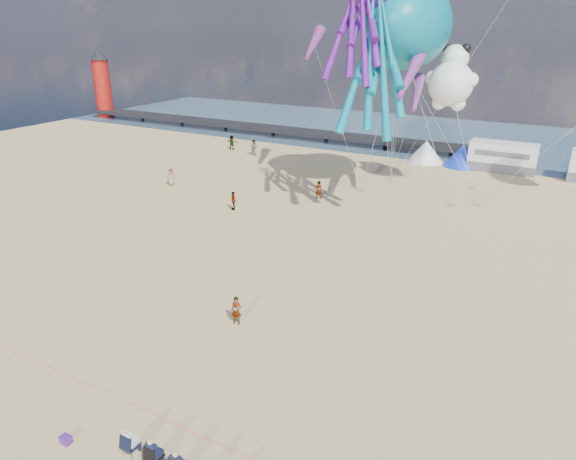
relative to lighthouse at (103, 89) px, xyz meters
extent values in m
plane|color=#D7BD7C|center=(56.00, -44.00, -4.50)|extent=(120.00, 120.00, 0.00)
plane|color=#38556B|center=(56.00, 11.00, -4.48)|extent=(120.00, 120.00, 0.00)
cube|color=black|center=(28.00, 0.00, -3.50)|extent=(60.00, 3.00, 0.50)
cylinder|color=#A5140F|center=(0.00, 0.00, 0.00)|extent=(2.60, 2.60, 9.00)
cube|color=silver|center=(62.00, -4.00, -3.00)|extent=(6.60, 2.50, 3.00)
cone|color=white|center=(54.00, -4.00, -3.30)|extent=(4.00, 4.00, 2.40)
cone|color=#1933CC|center=(58.00, -4.00, -3.30)|extent=(4.00, 4.00, 2.40)
cube|color=#51217D|center=(53.42, -51.66, -4.34)|extent=(0.40, 0.30, 0.32)
cylinder|color=#F2338C|center=(56.00, -49.00, -4.48)|extent=(34.00, 0.03, 0.03)
imported|color=tan|center=(54.35, -41.84, -3.74)|extent=(0.61, 0.45, 1.53)
imported|color=#7F6659|center=(35.13, -24.58, -3.71)|extent=(0.69, 0.62, 1.58)
imported|color=#7F6659|center=(35.51, -10.47, -3.60)|extent=(0.94, 0.67, 1.80)
imported|color=#7F6659|center=(44.28, -27.47, -3.71)|extent=(1.11, 1.15, 1.57)
imported|color=#7F6659|center=(31.62, -9.37, -3.63)|extent=(1.03, 0.46, 1.73)
imported|color=#7F6659|center=(49.29, -21.63, -3.66)|extent=(1.48, 1.41, 1.67)
cube|color=gray|center=(51.70, -17.61, -4.39)|extent=(0.50, 0.35, 0.22)
cube|color=gray|center=(60.04, -18.00, -4.39)|extent=(0.50, 0.35, 0.22)
cube|color=gray|center=(61.87, -16.85, -4.39)|extent=(0.50, 0.35, 0.22)
cube|color=gray|center=(60.61, -12.19, -4.39)|extent=(0.50, 0.35, 0.22)
cube|color=gray|center=(53.13, -13.29, -4.39)|extent=(0.50, 0.35, 0.22)
camera|label=1|loc=(67.66, -60.51, 9.91)|focal=32.00mm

